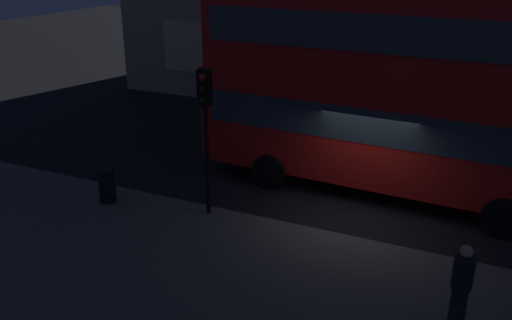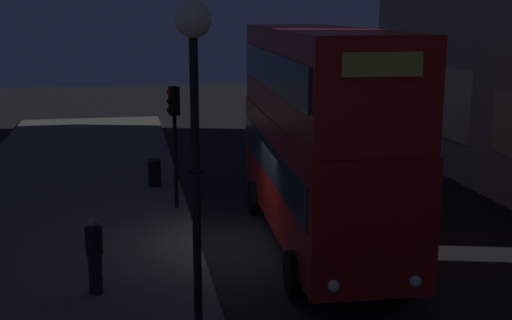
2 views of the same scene
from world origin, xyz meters
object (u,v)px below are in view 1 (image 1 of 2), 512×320
(pedestrian, at_px, (461,287))
(litter_bin, at_px, (107,185))
(traffic_light_near_kerb, at_px, (205,112))
(double_decker_bus, at_px, (385,83))

(pedestrian, bearing_deg, litter_bin, -141.28)
(traffic_light_near_kerb, distance_m, litter_bin, 3.57)
(double_decker_bus, distance_m, litter_bin, 7.81)
(traffic_light_near_kerb, relative_size, pedestrian, 2.19)
(double_decker_bus, height_order, traffic_light_near_kerb, double_decker_bus)
(double_decker_bus, relative_size, litter_bin, 11.17)
(traffic_light_near_kerb, xyz_separation_m, litter_bin, (-2.76, -0.52, -2.20))
(double_decker_bus, relative_size, traffic_light_near_kerb, 2.77)
(traffic_light_near_kerb, xyz_separation_m, pedestrian, (6.20, -2.15, -1.79))
(double_decker_bus, distance_m, pedestrian, 6.56)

